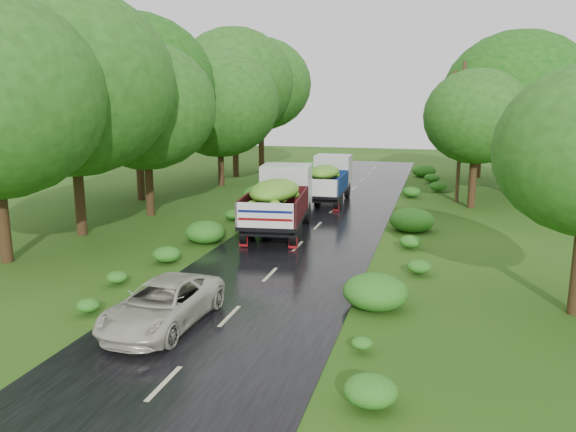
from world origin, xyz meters
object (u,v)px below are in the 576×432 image
at_px(truck_far, 328,177).
at_px(utility_pole, 461,131).
at_px(truck_near, 280,197).
at_px(car, 163,304).

height_order(truck_far, utility_pole, utility_pole).
xyz_separation_m(truck_near, car, (-0.04, -11.60, -1.00)).
xyz_separation_m(truck_near, truck_far, (0.71, 7.97, -0.14)).
bearing_deg(truck_near, utility_pole, 43.74).
relative_size(truck_near, utility_pole, 0.87).
distance_m(truck_far, utility_pole, 8.21).
distance_m(truck_near, truck_far, 8.00).
bearing_deg(truck_far, utility_pole, 13.36).
xyz_separation_m(car, utility_pole, (8.23, 21.57, 3.59)).
bearing_deg(utility_pole, car, -96.38).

